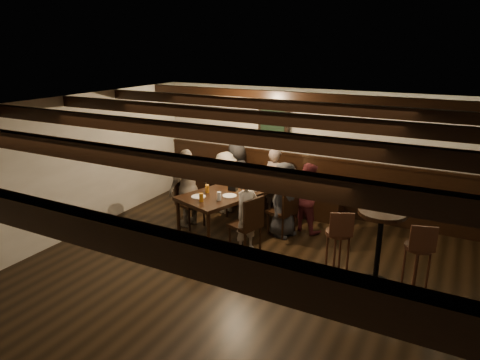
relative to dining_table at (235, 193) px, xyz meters
The scene contains 27 objects.
room 0.75m from the dining_table, 24.37° to the left, with size 7.00×7.00×7.00m.
dining_table is the anchor object (origin of this frame).
chair_left_near 0.95m from the dining_table, 129.92° to the left, with size 0.50×0.50×0.87m.
chair_left_far 0.95m from the dining_table, 165.97° to the right, with size 0.52×0.52×0.91m.
chair_right_near 0.95m from the dining_table, 14.04° to the left, with size 0.51×0.51×0.89m.
chair_right_far 0.94m from the dining_table, 50.02° to the right, with size 0.54×0.54×0.94m.
person_bench_left 1.27m from the dining_table, 116.99° to the left, with size 0.65×0.42×1.33m, color #272729.
person_bench_centre 1.05m from the dining_table, 71.99° to the left, with size 0.48×0.32×1.33m, color #77665F.
person_bench_right 1.27m from the dining_table, 26.99° to the left, with size 0.61×0.47×1.25m, color maroon.
person_left_near 0.88m from the dining_table, 131.03° to the left, with size 0.79×0.45×1.22m, color #ABA190.
person_left_far 0.87m from the dining_table, 167.05° to the right, with size 0.84×0.35×1.43m, color gray.
person_right_near 0.88m from the dining_table, 12.95° to the left, with size 0.64×0.42×1.32m, color #2B2B2E.
person_right_far 0.88m from the dining_table, 48.97° to the right, with size 0.46×0.30×1.27m, color #B6AA9A.
pint_a 0.77m from the dining_table, 93.79° to the left, with size 0.07×0.07×0.14m, color #BF7219.
pint_b 0.71m from the dining_table, 50.95° to the left, with size 0.07×0.07×0.14m, color #BF7219.
pint_c 0.34m from the dining_table, 143.56° to the left, with size 0.07×0.07×0.14m, color #BF7219.
pint_d 0.38m from the dining_table, 15.68° to the left, with size 0.07×0.07×0.14m, color silver.
pint_e 0.52m from the dining_table, 134.06° to the right, with size 0.07×0.07×0.14m, color #BF7219.
pint_f 0.60m from the dining_table, 88.03° to the right, with size 0.07×0.07×0.14m, color silver.
pint_g 0.81m from the dining_table, 104.43° to the right, with size 0.07×0.07×0.14m, color #BF7219.
plate_near 0.72m from the dining_table, 120.10° to the right, with size 0.24×0.24×0.01m, color white.
plate_far 0.36m from the dining_table, 77.05° to the right, with size 0.24×0.24×0.01m, color white.
condiment_caddy 0.13m from the dining_table, 108.01° to the right, with size 0.15×0.10×0.12m, color black.
candle 0.33m from the dining_table, 50.19° to the left, with size 0.05×0.05×0.05m, color beige.
high_top_table 2.70m from the dining_table, 16.03° to the right, with size 0.62×0.62×1.10m.
bar_stool_left 2.32m from the dining_table, 24.39° to the right, with size 0.39×0.41×1.12m.
bar_stool_right 3.24m from the dining_table, 16.24° to the right, with size 0.38×0.39×1.12m.
Camera 1 is at (2.49, -4.27, 3.18)m, focal length 32.00 mm.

